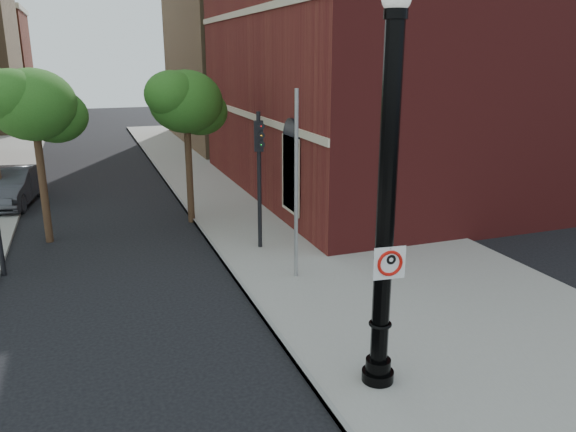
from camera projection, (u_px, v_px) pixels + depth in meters
name	position (u px, v px, depth m)	size (l,w,h in m)	color
ground	(203.00, 412.00, 9.61)	(120.00, 120.00, 0.00)	black
sidewalk_right	(308.00, 219.00, 20.60)	(8.00, 60.00, 0.12)	gray
curb_edge	(202.00, 230.00, 19.29)	(0.10, 60.00, 0.14)	gray
brick_wall_building	(478.00, 46.00, 25.80)	(22.30, 16.30, 12.50)	maroon
bg_building_tan_b	(333.00, 38.00, 40.02)	(22.00, 14.00, 14.00)	olive
lamppost	(385.00, 219.00, 9.47)	(0.59, 0.59, 6.95)	black
no_parking_sign	(390.00, 263.00, 9.52)	(0.58, 0.10, 0.58)	white
parked_car	(11.00, 187.00, 22.58)	(1.60, 4.59, 1.51)	#323237
traffic_signal_right	(259.00, 159.00, 16.72)	(0.32, 0.37, 4.29)	black
utility_pole	(296.00, 189.00, 14.53)	(0.10, 0.10, 5.09)	#999999
street_tree_a	(35.00, 107.00, 17.19)	(3.06, 2.77, 5.52)	#382016
street_tree_c	(187.00, 103.00, 19.39)	(3.00, 2.71, 5.40)	#382016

